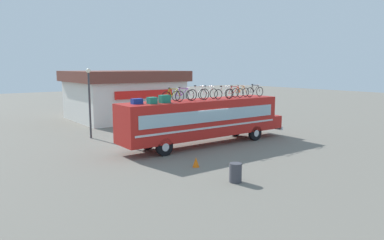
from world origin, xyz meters
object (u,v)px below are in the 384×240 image
bus (204,118)px  luggage_bag_2 (152,101)px  rooftop_bicycle_6 (234,93)px  rooftop_bicycle_8 (255,91)px  rooftop_bicycle_7 (241,92)px  trash_bin (235,173)px  rooftop_bicycle_3 (198,94)px  traffic_cone (196,162)px  luggage_bag_1 (137,101)px  rooftop_bicycle_5 (224,93)px  rooftop_bicycle_1 (173,96)px  rooftop_bicycle_4 (208,93)px  luggage_bag_3 (165,99)px  street_lamp (89,96)px  rooftop_bicycle_2 (183,95)px

bus → luggage_bag_2: (-4.15, -0.33, 1.43)m
rooftop_bicycle_6 → rooftop_bicycle_8: rooftop_bicycle_8 is taller
rooftop_bicycle_7 → trash_bin: size_ratio=1.92×
rooftop_bicycle_3 → traffic_cone: rooftop_bicycle_3 is taller
luggage_bag_1 → rooftop_bicycle_5: rooftop_bicycle_5 is taller
rooftop_bicycle_7 → rooftop_bicycle_1: bearing=-177.5°
rooftop_bicycle_1 → rooftop_bicycle_8: rooftop_bicycle_8 is taller
luggage_bag_1 → luggage_bag_2: size_ratio=1.28×
rooftop_bicycle_5 → traffic_cone: 6.98m
rooftop_bicycle_3 → rooftop_bicycle_5: size_ratio=1.04×
rooftop_bicycle_1 → rooftop_bicycle_4: (3.00, 0.31, 0.01)m
rooftop_bicycle_7 → traffic_cone: bearing=-149.9°
trash_bin → luggage_bag_3: bearing=86.0°
bus → street_lamp: size_ratio=2.51×
luggage_bag_3 → rooftop_bicycle_5: rooftop_bicycle_5 is taller
traffic_cone → street_lamp: (-1.58, 10.69, 2.79)m
luggage_bag_3 → luggage_bag_1: bearing=165.7°
rooftop_bicycle_8 → rooftop_bicycle_1: bearing=178.9°
rooftop_bicycle_2 → traffic_cone: (-2.19, -4.28, -3.13)m
trash_bin → rooftop_bicycle_3: bearing=65.5°
luggage_bag_3 → rooftop_bicycle_5: size_ratio=0.36×
street_lamp → rooftop_bicycle_7: bearing=-37.5°
luggage_bag_2 → rooftop_bicycle_2: 2.69m
luggage_bag_2 → rooftop_bicycle_1: bearing=5.2°
luggage_bag_2 → luggage_bag_3: luggage_bag_3 is taller
rooftop_bicycle_4 → rooftop_bicycle_8: 3.99m
rooftop_bicycle_3 → rooftop_bicycle_5: rooftop_bicycle_3 is taller
bus → trash_bin: (-3.75, -7.03, -1.35)m
rooftop_bicycle_3 → street_lamp: 8.28m
rooftop_bicycle_4 → rooftop_bicycle_8: size_ratio=0.98×
rooftop_bicycle_2 → rooftop_bicycle_7: (4.85, -0.21, -0.00)m
rooftop_bicycle_1 → street_lamp: size_ratio=0.33×
bus → trash_bin: size_ratio=14.50×
rooftop_bicycle_5 → rooftop_bicycle_6: (1.05, 0.11, -0.01)m
rooftop_bicycle_2 → rooftop_bicycle_3: size_ratio=1.00×
rooftop_bicycle_8 → luggage_bag_2: bearing=-179.9°
rooftop_bicycle_5 → traffic_cone: rooftop_bicycle_5 is taller
rooftop_bicycle_4 → bus: bearing=-162.8°
bus → rooftop_bicycle_5: bearing=-15.8°
bus → luggage_bag_1: (-4.90, 0.11, 1.39)m
luggage_bag_1 → traffic_cone: bearing=-73.9°
trash_bin → bus: bearing=61.9°
luggage_bag_3 → rooftop_bicycle_2: rooftop_bicycle_2 is taller
luggage_bag_1 → rooftop_bicycle_2: 3.39m
rooftop_bicycle_1 → luggage_bag_2: bearing=-174.8°
rooftop_bicycle_6 → trash_bin: size_ratio=1.99×
rooftop_bicycle_1 → rooftop_bicycle_7: bearing=2.5°
luggage_bag_1 → rooftop_bicycle_5: bearing=-4.5°
rooftop_bicycle_5 → street_lamp: (-6.66, 7.06, -0.35)m
rooftop_bicycle_6 → rooftop_bicycle_7: bearing=20.7°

